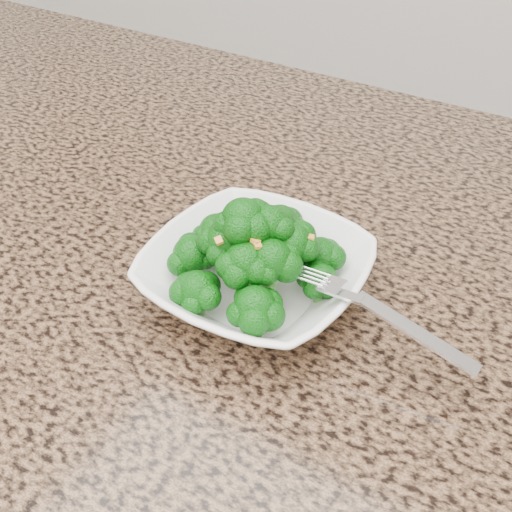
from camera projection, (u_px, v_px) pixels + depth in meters
The scene contains 6 objects.
cabinet at pixel (172, 476), 1.01m from camera, with size 1.55×0.95×0.87m, color #3B2818.
granite_counter at pixel (139, 254), 0.72m from camera, with size 1.64×1.04×0.03m, color brown.
bowl at pixel (256, 275), 0.63m from camera, with size 0.21×0.21×0.05m, color white.
broccoli_pile at pixel (256, 223), 0.59m from camera, with size 0.19×0.19×0.07m, color #09560A, non-canonical shape.
garlic_topping at pixel (256, 187), 0.57m from camera, with size 0.11×0.11×0.01m, color gold, non-canonical shape.
fork at pixel (354, 298), 0.56m from camera, with size 0.19×0.03×0.01m, color silver, non-canonical shape.
Camera 1 is at (0.40, -0.12, 1.34)m, focal length 45.00 mm.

